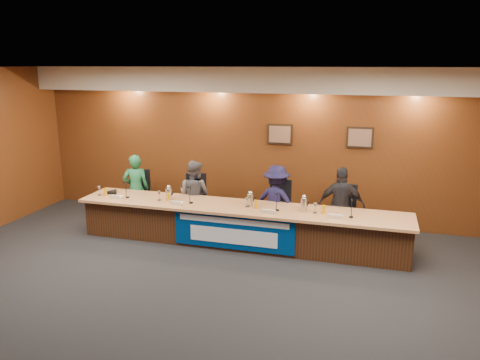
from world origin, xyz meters
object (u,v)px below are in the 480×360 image
object	(u,v)px
speakerphone	(112,192)
carafe_left	(169,194)
office_chair_a	(139,199)
dais_body	(240,226)
carafe_mid	(250,200)
office_chair_c	(277,211)
panelist_d	(341,206)
banner	(233,232)
panelist_a	(136,189)
panelist_c	(276,202)
office_chair_d	(341,217)
carafe_right	(304,205)
panelist_b	(194,195)
office_chair_b	(196,204)

from	to	relation	value
speakerphone	carafe_left	bearing A→B (deg)	-4.33
office_chair_a	speakerphone	world-z (taller)	speakerphone
dais_body	carafe_mid	distance (m)	0.55
speakerphone	office_chair_c	bearing A→B (deg)	10.79
office_chair_a	carafe_left	distance (m)	1.31
panelist_d	banner	bearing A→B (deg)	22.80
banner	carafe_mid	bearing A→B (deg)	66.48
panelist_a	panelist_c	xyz separation A→B (m)	(2.98, 0.00, -0.02)
office_chair_a	carafe_mid	bearing A→B (deg)	-29.64
office_chair_d	carafe_right	xyz separation A→B (m)	(-0.60, -0.70, 0.39)
panelist_c	office_chair_c	xyz separation A→B (m)	(0.00, 0.10, -0.22)
dais_body	speakerphone	xyz separation A→B (m)	(-2.66, 0.04, 0.43)
panelist_c	carafe_right	bearing A→B (deg)	147.40
carafe_right	banner	bearing A→B (deg)	-162.48
carafe_right	panelist_b	bearing A→B (deg)	165.32
office_chair_b	carafe_right	size ratio (longest dim) A/B	1.97
dais_body	office_chair_a	xyz separation A→B (m)	(-2.42, 0.66, 0.13)
panelist_a	carafe_left	distance (m)	1.21
panelist_b	carafe_right	distance (m)	2.38
panelist_c	panelist_b	bearing A→B (deg)	11.77
office_chair_b	speakerphone	size ratio (longest dim) A/B	1.50
carafe_mid	carafe_right	size ratio (longest dim) A/B	0.92
panelist_c	speakerphone	distance (m)	3.26
banner	office_chair_b	size ratio (longest dim) A/B	4.58
dais_body	office_chair_c	distance (m)	0.88
panelist_d	office_chair_d	world-z (taller)	panelist_d
panelist_b	office_chair_d	world-z (taller)	panelist_b
office_chair_a	office_chair_d	xyz separation A→B (m)	(4.19, 0.00, 0.00)
panelist_a	office_chair_c	size ratio (longest dim) A/B	3.04
panelist_a	banner	bearing A→B (deg)	134.13
panelist_d	carafe_left	distance (m)	3.22
panelist_c	office_chair_d	xyz separation A→B (m)	(1.21, 0.10, -0.22)
carafe_mid	carafe_right	world-z (taller)	carafe_right
dais_body	office_chair_a	size ratio (longest dim) A/B	12.50
office_chair_a	office_chair_d	bearing A→B (deg)	-16.00
panelist_b	panelist_d	distance (m)	2.89
dais_body	panelist_a	size ratio (longest dim) A/B	4.12
office_chair_b	panelist_c	bearing A→B (deg)	-23.68
panelist_d	carafe_right	distance (m)	0.86
office_chair_b	carafe_mid	world-z (taller)	carafe_mid
banner	panelist_b	xyz separation A→B (m)	(-1.12, 0.97, 0.32)
office_chair_b	carafe_mid	xyz separation A→B (m)	(1.31, -0.63, 0.38)
panelist_c	office_chair_a	world-z (taller)	panelist_c
office_chair_a	carafe_left	bearing A→B (deg)	-50.49
office_chair_b	carafe_right	xyz separation A→B (m)	(2.29, -0.70, 0.39)
panelist_d	carafe_left	xyz separation A→B (m)	(-3.16, -0.61, 0.14)
panelist_b	office_chair_b	size ratio (longest dim) A/B	2.93
panelist_d	speakerphone	distance (m)	4.46
panelist_d	carafe_left	size ratio (longest dim) A/B	6.43
office_chair_c	dais_body	bearing A→B (deg)	-126.70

